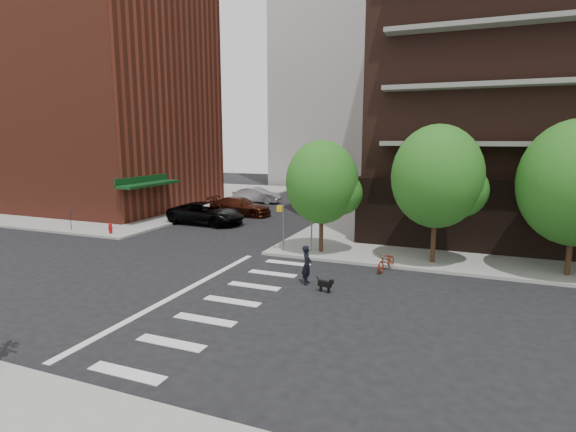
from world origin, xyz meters
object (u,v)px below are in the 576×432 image
parked_car_black (206,213)px  scooter (386,261)px  fire_hydrant (110,228)px  parked_car_silver (257,195)px  parked_car_maroon (240,206)px  dog_walker (307,265)px

parked_car_black → scooter: size_ratio=3.27×
fire_hydrant → scooter: scooter is taller
fire_hydrant → parked_car_silver: parked_car_silver is taller
parked_car_maroon → parked_car_silver: parked_car_silver is taller
parked_car_maroon → dog_walker: bearing=-145.1°
scooter → parked_car_silver: bearing=145.2°
parked_car_maroon → scooter: bearing=-131.4°
fire_hydrant → parked_car_maroon: parked_car_maroon is taller
parked_car_maroon → dog_walker: (11.25, -14.97, 0.10)m
parked_car_maroon → scooter: parked_car_maroon is taller
parked_car_silver → scooter: bearing=-144.6°
dog_walker → fire_hydrant: bearing=65.9°
parked_car_black → parked_car_maroon: (0.56, 4.39, -0.05)m
fire_hydrant → parked_car_silver: size_ratio=0.15×
parked_car_maroon → parked_car_silver: size_ratio=1.12×
fire_hydrant → dog_walker: 16.21m
scooter → parked_car_maroon: bearing=155.4°
fire_hydrant → parked_car_maroon: 11.20m
parked_car_black → scooter: bearing=-113.0°
fire_hydrant → scooter: size_ratio=0.40×
fire_hydrant → parked_car_maroon: (4.28, 10.34, 0.22)m
parked_car_black → scooter: 16.45m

